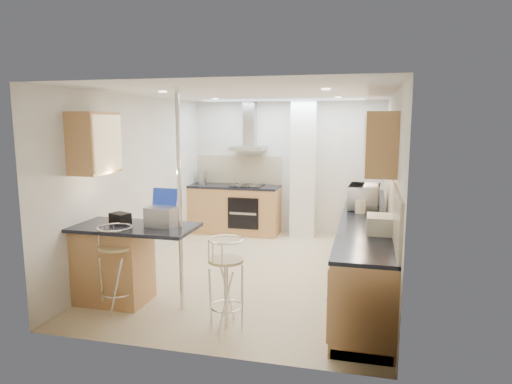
% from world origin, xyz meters
% --- Properties ---
extents(ground, '(4.80, 4.80, 0.00)m').
position_xyz_m(ground, '(0.00, 0.00, 0.00)').
color(ground, '#C6B384').
rests_on(ground, ground).
extents(room_shell, '(3.64, 4.84, 2.51)m').
position_xyz_m(room_shell, '(0.32, 0.38, 1.54)').
color(room_shell, beige).
rests_on(room_shell, ground).
extents(right_counter, '(0.63, 4.40, 0.92)m').
position_xyz_m(right_counter, '(1.50, 0.00, 0.46)').
color(right_counter, tan).
rests_on(right_counter, ground).
extents(back_counter, '(1.70, 0.63, 0.92)m').
position_xyz_m(back_counter, '(-0.95, 2.10, 0.46)').
color(back_counter, tan).
rests_on(back_counter, ground).
extents(peninsula, '(1.47, 0.72, 0.94)m').
position_xyz_m(peninsula, '(-1.12, -1.45, 0.48)').
color(peninsula, tan).
rests_on(peninsula, ground).
extents(microwave, '(0.44, 0.62, 0.33)m').
position_xyz_m(microwave, '(1.46, 0.36, 1.09)').
color(microwave, white).
rests_on(microwave, right_counter).
extents(laptop, '(0.34, 0.26, 0.23)m').
position_xyz_m(laptop, '(-0.78, -1.39, 1.05)').
color(laptop, '#A2A4AA').
rests_on(laptop, peninsula).
extents(bag, '(0.27, 0.24, 0.12)m').
position_xyz_m(bag, '(-1.32, -1.38, 1.00)').
color(bag, black).
rests_on(bag, peninsula).
extents(bar_stool_near, '(0.52, 0.52, 0.99)m').
position_xyz_m(bar_stool_near, '(-1.20, -1.70, 0.50)').
color(bar_stool_near, tan).
rests_on(bar_stool_near, ground).
extents(bar_stool_end, '(0.53, 0.53, 0.95)m').
position_xyz_m(bar_stool_end, '(0.11, -1.77, 0.48)').
color(bar_stool_end, tan).
rests_on(bar_stool_end, ground).
extents(jar_a, '(0.13, 0.13, 0.19)m').
position_xyz_m(jar_a, '(1.54, 0.44, 1.01)').
color(jar_a, silver).
rests_on(jar_a, right_counter).
extents(jar_b, '(0.14, 0.14, 0.16)m').
position_xyz_m(jar_b, '(1.53, 1.15, 1.00)').
color(jar_b, silver).
rests_on(jar_b, right_counter).
extents(jar_c, '(0.18, 0.18, 0.18)m').
position_xyz_m(jar_c, '(1.42, 0.02, 1.01)').
color(jar_c, beige).
rests_on(jar_c, right_counter).
extents(jar_d, '(0.12, 0.12, 0.13)m').
position_xyz_m(jar_d, '(1.57, -1.00, 0.98)').
color(jar_d, white).
rests_on(jar_d, right_counter).
extents(bread_bin, '(0.30, 0.37, 0.19)m').
position_xyz_m(bread_bin, '(1.65, -1.04, 1.02)').
color(bread_bin, silver).
rests_on(bread_bin, right_counter).
extents(kettle, '(0.16, 0.16, 0.23)m').
position_xyz_m(kettle, '(-1.63, 2.19, 1.03)').
color(kettle, '#AAADAF').
rests_on(kettle, back_counter).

